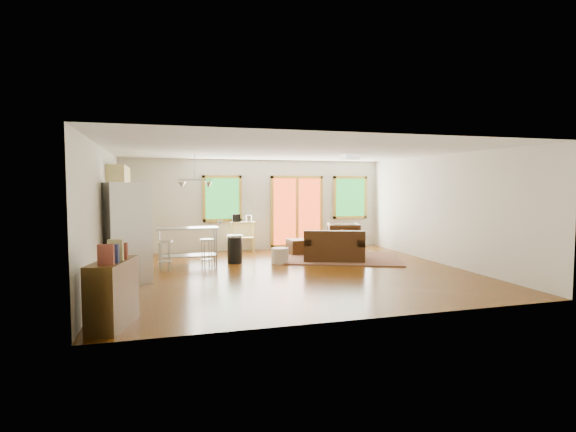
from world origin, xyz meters
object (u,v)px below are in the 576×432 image
object	(u,v)px
coffee_table	(340,244)
rug	(343,258)
armchair	(343,235)
island	(188,239)
kitchen_cart	(242,226)
refrigerator	(126,233)
loveseat	(334,249)
ottoman	(300,247)

from	to	relation	value
coffee_table	rug	bearing A→B (deg)	-101.29
armchair	island	distance (m)	4.54
rug	kitchen_cart	world-z (taller)	kitchen_cart
armchair	refrigerator	xyz separation A→B (m)	(-5.65, -2.67, 0.52)
kitchen_cart	island	bearing A→B (deg)	-131.80
loveseat	armchair	bearing A→B (deg)	80.06
armchair	refrigerator	bearing A→B (deg)	42.13
rug	refrigerator	world-z (taller)	refrigerator
rug	island	world-z (taller)	island
loveseat	island	bearing A→B (deg)	-165.30
island	rug	bearing A→B (deg)	-1.44
island	armchair	bearing A→B (deg)	14.20
loveseat	coffee_table	world-z (taller)	loveseat
rug	ottoman	distance (m)	1.33
armchair	refrigerator	size ratio (longest dim) A/B	0.46
ottoman	refrigerator	distance (m)	5.00
coffee_table	ottoman	size ratio (longest dim) A/B	1.64
coffee_table	island	bearing A→B (deg)	-175.50
loveseat	armchair	distance (m)	1.74
coffee_table	ottoman	world-z (taller)	ottoman
island	kitchen_cart	world-z (taller)	kitchen_cart
ottoman	island	xyz separation A→B (m)	(-3.03, -0.91, 0.41)
rug	refrigerator	bearing A→B (deg)	-164.15
armchair	ottoman	world-z (taller)	armchair
ottoman	island	distance (m)	3.19
ottoman	kitchen_cart	bearing A→B (deg)	148.19
loveseat	refrigerator	xyz separation A→B (m)	(-4.76, -1.17, 0.66)
loveseat	armchair	xyz separation A→B (m)	(0.89, 1.49, 0.14)
refrigerator	coffee_table	bearing A→B (deg)	-2.08
ottoman	refrigerator	bearing A→B (deg)	-150.09
armchair	ottoman	xyz separation A→B (m)	(-1.37, -0.20, -0.24)
rug	loveseat	xyz separation A→B (m)	(-0.37, -0.28, 0.30)
loveseat	refrigerator	world-z (taller)	refrigerator
rug	coffee_table	bearing A→B (deg)	78.71
coffee_table	refrigerator	world-z (taller)	refrigerator
loveseat	ottoman	world-z (taller)	loveseat
armchair	coffee_table	bearing A→B (deg)	78.13
ottoman	coffee_table	bearing A→B (deg)	-32.72
rug	armchair	distance (m)	1.39
rug	island	bearing A→B (deg)	178.56
ottoman	kitchen_cart	world-z (taller)	kitchen_cart
island	kitchen_cart	distance (m)	2.41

